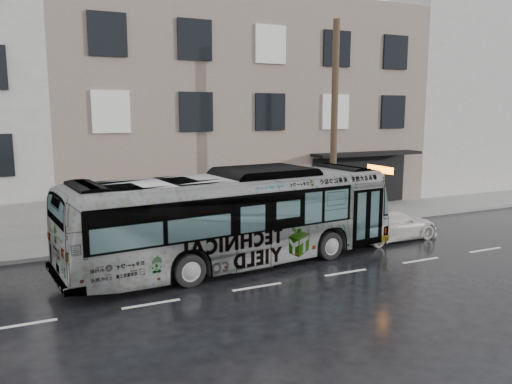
# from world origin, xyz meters

# --- Properties ---
(ground) EXTENTS (120.00, 120.00, 0.00)m
(ground) POSITION_xyz_m (0.00, 0.00, 0.00)
(ground) COLOR black
(ground) RESTS_ON ground
(sidewalk) EXTENTS (90.00, 3.60, 0.15)m
(sidewalk) POSITION_xyz_m (0.00, 4.90, 0.07)
(sidewalk) COLOR gray
(sidewalk) RESTS_ON ground
(building_taupe) EXTENTS (20.00, 12.00, 11.00)m
(building_taupe) POSITION_xyz_m (5.00, 12.70, 5.50)
(building_taupe) COLOR gray
(building_taupe) RESTS_ON ground
(building_filler) EXTENTS (18.00, 12.00, 12.00)m
(building_filler) POSITION_xyz_m (24.00, 12.70, 6.00)
(building_filler) COLOR #BCB8B1
(building_filler) RESTS_ON ground
(utility_pole_front) EXTENTS (0.30, 0.30, 9.00)m
(utility_pole_front) POSITION_xyz_m (6.50, 3.30, 4.65)
(utility_pole_front) COLOR brown
(utility_pole_front) RESTS_ON sidewalk
(sign_post) EXTENTS (0.06, 0.06, 2.40)m
(sign_post) POSITION_xyz_m (7.60, 3.30, 1.35)
(sign_post) COLOR slate
(sign_post) RESTS_ON sidewalk
(bus) EXTENTS (12.03, 4.05, 3.29)m
(bus) POSITION_xyz_m (0.30, -0.16, 1.64)
(bus) COLOR #B2B2B2
(bus) RESTS_ON ground
(white_sedan) EXTENTS (4.48, 2.04, 1.27)m
(white_sedan) POSITION_xyz_m (7.31, 0.33, 0.64)
(white_sedan) COLOR silver
(white_sedan) RESTS_ON ground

